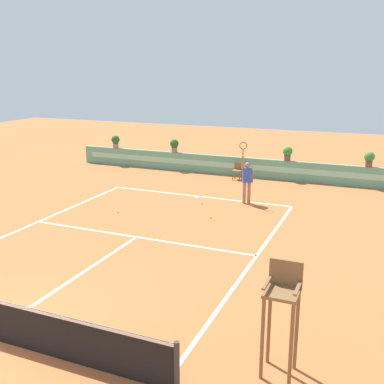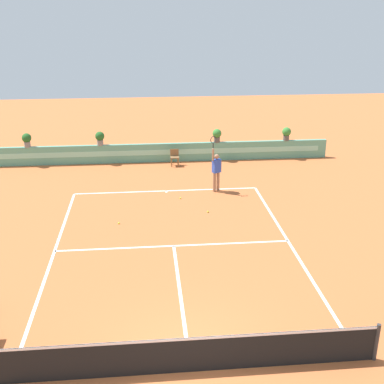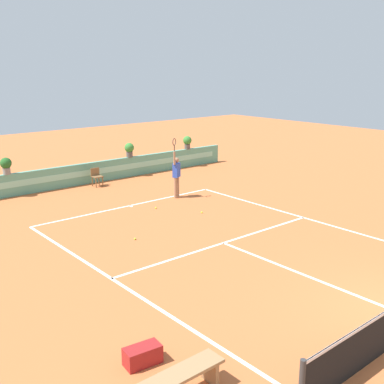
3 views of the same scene
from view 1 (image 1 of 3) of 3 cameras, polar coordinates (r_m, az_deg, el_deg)
name	(u,v)px [view 1 (image 1 of 3)]	position (r m, az deg, el deg)	size (l,w,h in m)	color
ground_plane	(131,241)	(15.15, -7.64, -6.06)	(60.00, 60.00, 0.00)	#BC6033
court_lines	(141,234)	(15.73, -6.32, -5.19)	(8.32, 11.94, 0.01)	white
back_wall_barrier	(230,166)	(24.18, 4.79, 3.24)	(18.00, 0.21, 1.00)	#599E84
umpire_chair	(282,306)	(8.57, 11.10, -13.69)	(0.60, 0.60, 2.14)	brown
ball_kid_chair	(238,170)	(23.32, 5.70, 2.73)	(0.44, 0.44, 0.85)	brown
tennis_player	(247,179)	(19.01, 6.83, 1.63)	(0.56, 0.36, 2.58)	#9E7051
tennis_ball_near_baseline	(211,217)	(17.27, 2.34, -3.15)	(0.07, 0.07, 0.07)	#CCE033
tennis_ball_mid_court	(202,203)	(19.06, 1.21, -1.39)	(0.07, 0.07, 0.07)	#CCE033
tennis_ball_by_sideline	(118,212)	(18.12, -9.20, -2.46)	(0.07, 0.07, 0.07)	#CCE033
potted_plant_left	(174,145)	(25.18, -2.21, 5.87)	(0.48, 0.48, 0.72)	gray
potted_plant_right	(288,153)	(23.29, 11.78, 4.81)	(0.48, 0.48, 0.72)	#514C47
potted_plant_far_left	(116,141)	(26.95, -9.47, 6.28)	(0.48, 0.48, 0.72)	gray
potted_plant_far_right	(369,158)	(22.89, 21.15, 3.94)	(0.48, 0.48, 0.72)	#514C47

